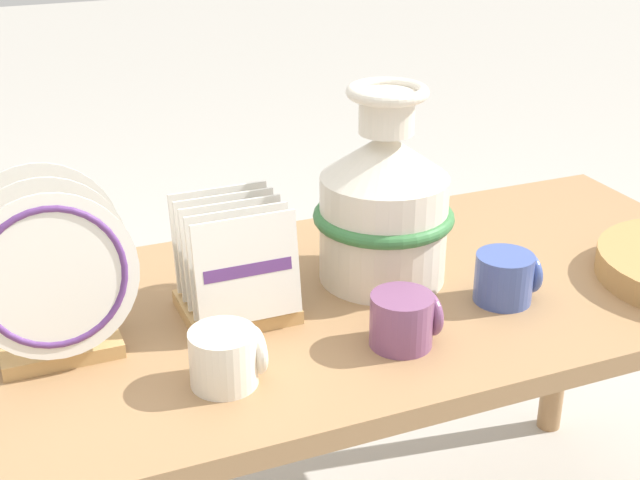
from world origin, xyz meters
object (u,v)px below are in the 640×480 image
at_px(dish_rack_round_plates, 51,284).
at_px(mug_plum_glaze, 404,319).
at_px(mug_cobalt_glaze, 506,277).
at_px(ceramic_vase, 384,202).
at_px(mug_cream_glaze, 227,357).
at_px(dish_rack_square_plates, 235,273).

xyz_separation_m(dish_rack_round_plates, mug_plum_glaze, (0.48, -0.18, -0.07)).
bearing_deg(dish_rack_round_plates, mug_cobalt_glaze, -10.00).
height_order(dish_rack_round_plates, mug_cobalt_glaze, dish_rack_round_plates).
relative_size(ceramic_vase, mug_cobalt_glaze, 3.26).
bearing_deg(mug_cream_glaze, dish_rack_square_plates, 68.59).
height_order(mug_cream_glaze, mug_cobalt_glaze, same).
xyz_separation_m(mug_plum_glaze, mug_cobalt_glaze, (0.22, 0.06, 0.00)).
bearing_deg(mug_plum_glaze, dish_rack_round_plates, 159.20).
bearing_deg(dish_rack_round_plates, dish_rack_square_plates, 1.01).
relative_size(dish_rack_round_plates, dish_rack_square_plates, 1.40).
relative_size(mug_cream_glaze, mug_cobalt_glaze, 1.00).
xyz_separation_m(dish_rack_round_plates, dish_rack_square_plates, (0.28, 0.00, -0.04)).
relative_size(dish_rack_round_plates, mug_plum_glaze, 2.53).
relative_size(dish_rack_round_plates, mug_cream_glaze, 2.53).
xyz_separation_m(mug_plum_glaze, mug_cream_glaze, (-0.27, 0.00, 0.00)).
bearing_deg(mug_cobalt_glaze, mug_cream_glaze, -173.31).
xyz_separation_m(ceramic_vase, dish_rack_square_plates, (-0.27, -0.02, -0.07)).
bearing_deg(dish_rack_round_plates, ceramic_vase, 3.03).
distance_m(mug_plum_glaze, mug_cream_glaze, 0.27).
bearing_deg(ceramic_vase, mug_cobalt_glaze, -45.35).
distance_m(dish_rack_square_plates, mug_cobalt_glaze, 0.44).
height_order(dish_rack_square_plates, mug_cobalt_glaze, dish_rack_square_plates).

